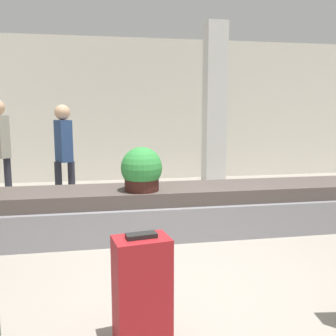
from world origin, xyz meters
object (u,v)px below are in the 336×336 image
pillar (214,110)px  traveler_1 (64,149)px  potted_plant_1 (142,170)px  suitcase_3 (142,291)px

pillar → traveler_1: 2.92m
potted_plant_1 → traveler_1: 1.78m
pillar → potted_plant_1: size_ratio=5.88×
traveler_1 → pillar: bearing=-96.5°
potted_plant_1 → traveler_1: bearing=126.5°
traveler_1 → potted_plant_1: bearing=-169.1°
potted_plant_1 → traveler_1: (-1.05, 1.43, 0.15)m
suitcase_3 → potted_plant_1: size_ratio=1.45×
pillar → traveler_1: bearing=-161.0°
pillar → suitcase_3: bearing=-112.6°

